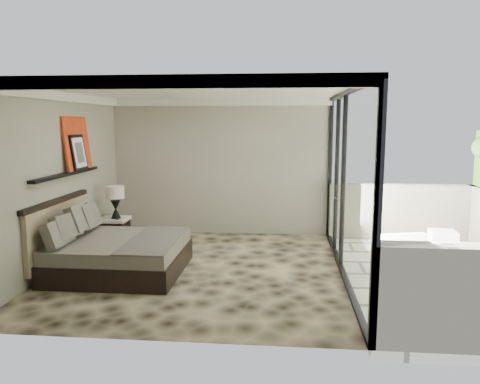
# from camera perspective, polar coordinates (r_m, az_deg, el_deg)

# --- Properties ---
(floor) EXTENTS (5.00, 5.00, 0.00)m
(floor) POSITION_cam_1_polar(r_m,az_deg,el_deg) (7.62, -4.90, -9.34)
(floor) COLOR black
(floor) RESTS_ON ground
(ceiling) EXTENTS (4.50, 5.00, 0.02)m
(ceiling) POSITION_cam_1_polar(r_m,az_deg,el_deg) (7.26, -5.18, 12.10)
(ceiling) COLOR silver
(ceiling) RESTS_ON back_wall
(back_wall) EXTENTS (4.50, 0.02, 2.80)m
(back_wall) POSITION_cam_1_polar(r_m,az_deg,el_deg) (9.75, -2.39, 3.03)
(back_wall) COLOR gray
(back_wall) RESTS_ON floor
(left_wall) EXTENTS (0.02, 5.00, 2.80)m
(left_wall) POSITION_cam_1_polar(r_m,az_deg,el_deg) (8.02, -20.98, 1.28)
(left_wall) COLOR gray
(left_wall) RESTS_ON floor
(glass_wall) EXTENTS (0.08, 5.00, 2.80)m
(glass_wall) POSITION_cam_1_polar(r_m,az_deg,el_deg) (7.25, 12.74, 0.92)
(glass_wall) COLOR white
(glass_wall) RESTS_ON floor
(terrace_slab) EXTENTS (3.00, 5.00, 0.12)m
(terrace_slab) POSITION_cam_1_polar(r_m,az_deg,el_deg) (7.90, 23.39, -9.83)
(terrace_slab) COLOR beige
(terrace_slab) RESTS_ON ground
(picture_ledge) EXTENTS (0.12, 2.20, 0.05)m
(picture_ledge) POSITION_cam_1_polar(r_m,az_deg,el_deg) (8.07, -20.32, 2.07)
(picture_ledge) COLOR black
(picture_ledge) RESTS_ON left_wall
(bed) EXTENTS (1.99, 1.93, 1.10)m
(bed) POSITION_cam_1_polar(r_m,az_deg,el_deg) (7.63, -15.18, -7.03)
(bed) COLOR black
(bed) RESTS_ON floor
(nightstand) EXTENTS (0.62, 0.62, 0.52)m
(nightstand) POSITION_cam_1_polar(r_m,az_deg,el_deg) (9.33, -15.04, -4.62)
(nightstand) COLOR black
(nightstand) RESTS_ON floor
(table_lamp) EXTENTS (0.34, 0.34, 0.62)m
(table_lamp) POSITION_cam_1_polar(r_m,az_deg,el_deg) (9.15, -14.96, -0.68)
(table_lamp) COLOR black
(table_lamp) RESTS_ON nightstand
(abstract_canvas) EXTENTS (0.13, 0.90, 0.90)m
(abstract_canvas) POSITION_cam_1_polar(r_m,az_deg,el_deg) (8.45, -19.28, 5.62)
(abstract_canvas) COLOR #B02D0F
(abstract_canvas) RESTS_ON picture_ledge
(framed_print) EXTENTS (0.11, 0.50, 0.60)m
(framed_print) POSITION_cam_1_polar(r_m,az_deg,el_deg) (8.36, -19.10, 4.58)
(framed_print) COLOR black
(framed_print) RESTS_ON picture_ledge
(ottoman) EXTENTS (0.48, 0.48, 0.44)m
(ottoman) POSITION_cam_1_polar(r_m,az_deg,el_deg) (9.03, 23.45, -5.72)
(ottoman) COLOR silver
(ottoman) RESTS_ON terrace_slab
(lounger) EXTENTS (1.07, 1.63, 0.59)m
(lounger) POSITION_cam_1_polar(r_m,az_deg,el_deg) (7.41, 21.46, -8.96)
(lounger) COLOR white
(lounger) RESTS_ON terrace_slab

